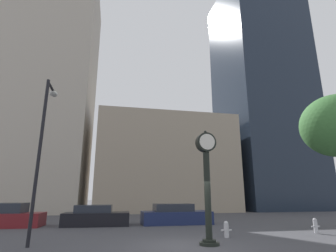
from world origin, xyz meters
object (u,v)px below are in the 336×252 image
object	(u,v)px
fire_hydrant_near	(226,229)
car_maroon	(7,217)
street_clock	(207,178)
street_lamp_left	(44,133)
fire_hydrant_far	(315,226)
car_navy	(176,215)
car_black	(96,217)

from	to	relation	value
fire_hydrant_near	car_maroon	bearing A→B (deg)	150.64
street_clock	street_lamp_left	xyz separation A→B (m)	(-6.99, 1.34, 1.90)
car_maroon	street_clock	bearing A→B (deg)	-36.03
car_maroon	fire_hydrant_near	size ratio (longest dim) A/B	5.67
fire_hydrant_far	car_maroon	bearing A→B (deg)	159.61
street_clock	car_navy	world-z (taller)	street_clock
car_black	street_lamp_left	size ratio (longest dim) A/B	0.62
fire_hydrant_near	street_lamp_left	distance (m)	9.45
street_lamp_left	car_maroon	bearing A→B (deg)	115.34
car_maroon	car_black	size ratio (longest dim) A/B	0.97
car_navy	street_lamp_left	xyz separation A→B (m)	(-7.48, -6.54, 3.99)
car_navy	fire_hydrant_far	distance (m)	8.51
car_navy	street_lamp_left	bearing A→B (deg)	-139.51
street_clock	car_maroon	size ratio (longest dim) A/B	1.12
car_maroon	car_black	world-z (taller)	car_maroon
car_maroon	car_navy	xyz separation A→B (m)	(10.77, -0.42, -0.04)
fire_hydrant_near	street_lamp_left	bearing A→B (deg)	-177.74
fire_hydrant_near	car_black	bearing A→B (deg)	135.13
street_clock	street_lamp_left	size ratio (longest dim) A/B	0.68
street_lamp_left	street_clock	bearing A→B (deg)	-10.83
car_navy	fire_hydrant_near	bearing A→B (deg)	-81.57
car_navy	fire_hydrant_far	world-z (taller)	car_navy
street_clock	car_black	size ratio (longest dim) A/B	1.09
car_black	fire_hydrant_far	xyz separation A→B (m)	(11.51, -5.99, -0.17)
car_maroon	car_black	distance (m)	5.42
car_navy	fire_hydrant_far	bearing A→B (deg)	-44.34
car_black	car_navy	bearing A→B (deg)	1.67
car_black	fire_hydrant_far	distance (m)	12.98
fire_hydrant_near	fire_hydrant_far	distance (m)	5.17
street_clock	car_maroon	xyz separation A→B (m)	(-10.28, 8.29, -2.05)
fire_hydrant_near	fire_hydrant_far	size ratio (longest dim) A/B	0.97
fire_hydrant_near	street_lamp_left	size ratio (longest dim) A/B	0.11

